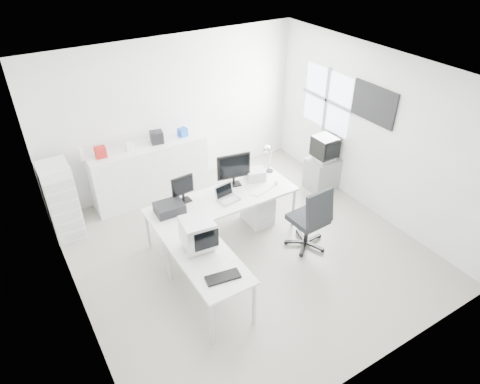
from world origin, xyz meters
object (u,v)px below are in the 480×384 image
laptop (229,195)px  lcd_monitor_large (234,170)px  inkjet_printer (169,208)px  sideboard (150,171)px  main_desk (223,218)px  office_chair (308,216)px  drawer_pedestal (258,207)px  crt_tv (325,149)px  crt_monitor (198,234)px  tv_cabinet (322,173)px  side_desk (209,280)px  lcd_monitor_small (183,189)px  laser_printer (255,174)px  filing_cabinet (61,201)px

laptop → lcd_monitor_large: bearing=41.6°
inkjet_printer → sideboard: bearing=82.2°
main_desk → office_chair: bearing=-41.1°
drawer_pedestal → sideboard: (-1.24, 1.68, 0.23)m
crt_tv → crt_monitor: bearing=-159.9°
tv_cabinet → crt_tv: bearing=0.0°
main_desk → tv_cabinet: size_ratio=3.92×
main_desk → side_desk: same height
drawer_pedestal → lcd_monitor_large: lcd_monitor_large is taller
drawer_pedestal → main_desk: bearing=-175.9°
main_desk → crt_tv: bearing=7.7°
lcd_monitor_large → sideboard: lcd_monitor_large is taller
office_chair → sideboard: bearing=117.4°
crt_tv → drawer_pedestal: bearing=-170.8°
lcd_monitor_large → lcd_monitor_small: bearing=-169.2°
sideboard → side_desk: bearing=-96.2°
laser_printer → filing_cabinet: (-2.90, 1.19, -0.19)m
drawer_pedestal → lcd_monitor_small: size_ratio=1.34×
crt_tv → sideboard: same height
sideboard → crt_tv: bearing=-26.1°
crt_monitor → lcd_monitor_large: bearing=49.2°
side_desk → tv_cabinet: side_desk is taller
filing_cabinet → inkjet_printer: bearing=-45.3°
inkjet_printer → laptop: bearing=-9.6°
crt_monitor → filing_cabinet: size_ratio=0.38×
lcd_monitor_large → laptop: (-0.30, -0.35, -0.19)m
filing_cabinet → side_desk: bearing=-62.6°
lcd_monitor_large → crt_monitor: bearing=-126.7°
laser_printer → tv_cabinet: (1.60, 0.10, -0.53)m
inkjet_printer → crt_monitor: (0.00, -0.95, 0.17)m
laptop → main_desk: bearing=108.7°
laptop → tv_cabinet: 2.40m
inkjet_printer → main_desk: bearing=-3.8°
crt_monitor → office_chair: 1.91m
laser_printer → crt_tv: size_ratio=0.62×
drawer_pedestal → crt_tv: size_ratio=1.20×
drawer_pedestal → crt_tv: bearing=9.2°
lcd_monitor_small → laser_printer: (1.30, -0.03, -0.13)m
main_desk → sideboard: 1.82m
laptop → sideboard: sideboard is taller
laptop → tv_cabinet: laptop is taller
drawer_pedestal → lcd_monitor_small: bearing=170.9°
lcd_monitor_large → laser_printer: size_ratio=1.85×
laptop → crt_tv: crt_tv is taller
lcd_monitor_small → office_chair: lcd_monitor_small is taller
drawer_pedestal → laptop: 0.86m
side_desk → inkjet_printer: 1.28m
laptop → crt_tv: (2.30, 0.42, -0.01)m
side_desk → filing_cabinet: filing_cabinet is taller
main_desk → tv_cabinet: main_desk is taller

